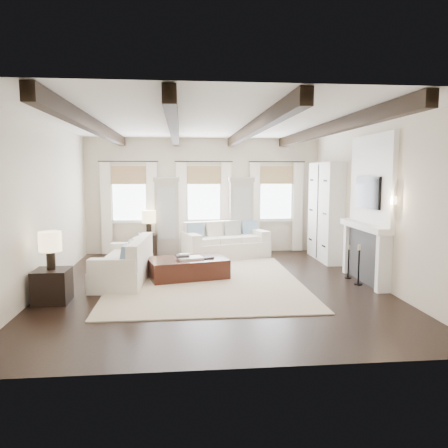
{
  "coord_description": "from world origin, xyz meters",
  "views": [
    {
      "loc": [
        -0.64,
        -8.49,
        2.24
      ],
      "look_at": [
        0.27,
        0.74,
        1.15
      ],
      "focal_mm": 35.0,
      "sensor_mm": 36.0,
      "label": 1
    }
  ],
  "objects": [
    {
      "name": "ground",
      "position": [
        0.0,
        0.0,
        0.0
      ],
      "size": [
        7.5,
        7.5,
        0.0
      ],
      "primitive_type": "plane",
      "color": "black",
      "rests_on": "ground"
    },
    {
      "name": "book_loose",
      "position": [
        -0.08,
        0.67,
        0.44
      ],
      "size": [
        0.28,
        0.23,
        0.03
      ],
      "primitive_type": "cube",
      "rotation": [
        0.0,
        0.0,
        0.24
      ],
      "color": "#262628",
      "rests_on": "ottoman"
    },
    {
      "name": "lamp_back",
      "position": [
        -1.5,
        3.17,
        1.04
      ],
      "size": [
        0.37,
        0.37,
        0.63
      ],
      "color": "black",
      "rests_on": "side_table_back"
    },
    {
      "name": "room_shell",
      "position": [
        0.75,
        0.9,
        1.89
      ],
      "size": [
        6.54,
        7.54,
        3.22
      ],
      "color": "beige",
      "rests_on": "ground"
    },
    {
      "name": "sofa_left",
      "position": [
        -1.78,
        0.52,
        0.36
      ],
      "size": [
        1.1,
        2.16,
        0.9
      ],
      "color": "white",
      "rests_on": "ground"
    },
    {
      "name": "side_table_front",
      "position": [
        -2.88,
        -0.86,
        0.29
      ],
      "size": [
        0.58,
        0.58,
        0.58
      ],
      "primitive_type": "cube",
      "color": "black",
      "rests_on": "ground"
    },
    {
      "name": "book_lower",
      "position": [
        -0.62,
        0.67,
        0.48
      ],
      "size": [
        0.3,
        0.26,
        0.04
      ],
      "primitive_type": "cube",
      "rotation": [
        0.0,
        0.0,
        0.24
      ],
      "color": "#262628",
      "rests_on": "tray"
    },
    {
      "name": "tray",
      "position": [
        -0.45,
        0.65,
        0.44
      ],
      "size": [
        0.58,
        0.49,
        0.04
      ],
      "primitive_type": "cube",
      "rotation": [
        0.0,
        0.0,
        0.24
      ],
      "color": "white",
      "rests_on": "ottoman"
    },
    {
      "name": "lamp_front",
      "position": [
        -2.88,
        -0.86,
        1.03
      ],
      "size": [
        0.38,
        0.38,
        0.66
      ],
      "color": "black",
      "rests_on": "side_table_front"
    },
    {
      "name": "candlestick_far",
      "position": [
        2.9,
        0.33,
        0.3
      ],
      "size": [
        0.14,
        0.14,
        0.71
      ],
      "color": "black",
      "rests_on": "ground"
    },
    {
      "name": "sofa_back",
      "position": [
        0.52,
        2.97,
        0.38
      ],
      "size": [
        2.39,
        1.58,
        0.94
      ],
      "color": "white",
      "rests_on": "ground"
    },
    {
      "name": "book_upper",
      "position": [
        -0.58,
        0.68,
        0.52
      ],
      "size": [
        0.25,
        0.22,
        0.03
      ],
      "primitive_type": "cube",
      "rotation": [
        0.0,
        0.0,
        0.24
      ],
      "color": "beige",
      "rests_on": "book_lower"
    },
    {
      "name": "side_table_back",
      "position": [
        -1.5,
        3.17,
        0.31
      ],
      "size": [
        0.41,
        0.41,
        0.61
      ],
      "primitive_type": "cube",
      "color": "black",
      "rests_on": "ground"
    },
    {
      "name": "candlestick_near",
      "position": [
        2.9,
        -0.21,
        0.34
      ],
      "size": [
        0.16,
        0.16,
        0.81
      ],
      "color": "black",
      "rests_on": "ground"
    },
    {
      "name": "ottoman",
      "position": [
        -0.52,
        0.71,
        0.21
      ],
      "size": [
        1.8,
        1.36,
        0.42
      ],
      "primitive_type": "cube",
      "rotation": [
        0.0,
        0.0,
        0.24
      ],
      "color": "black",
      "rests_on": "ground"
    },
    {
      "name": "area_rug",
      "position": [
        -0.16,
        0.28,
        0.01
      ],
      "size": [
        3.86,
        4.58,
        0.02
      ],
      "primitive_type": "cube",
      "color": "#C3B298",
      "rests_on": "ground"
    }
  ]
}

